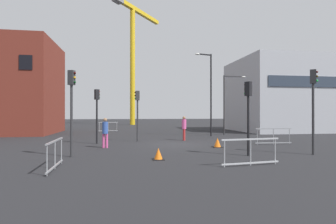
{
  "coord_description": "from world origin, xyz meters",
  "views": [
    {
      "loc": [
        -3.37,
        -18.0,
        2.09
      ],
      "look_at": [
        0.0,
        3.55,
        2.19
      ],
      "focal_mm": 29.01,
      "sensor_mm": 36.0,
      "label": 1
    }
  ],
  "objects_px": {
    "traffic_light_crosswalk": "(72,99)",
    "traffic_light_near": "(137,107)",
    "pedestrian_walking": "(184,126)",
    "streetlamp_tall": "(209,88)",
    "construction_crane": "(133,47)",
    "traffic_light_corner": "(313,98)",
    "traffic_light_far": "(248,106)",
    "traffic_cone_on_verge": "(158,154)",
    "streetlamp_short": "(228,98)",
    "traffic_cone_orange": "(217,143)",
    "pedestrian_waiting": "(105,130)",
    "traffic_light_island": "(97,107)"
  },
  "relations": [
    {
      "from": "traffic_light_island",
      "to": "pedestrian_walking",
      "type": "xyz_separation_m",
      "value": [
        6.38,
        1.29,
        -1.43
      ]
    },
    {
      "from": "traffic_cone_orange",
      "to": "traffic_cone_on_verge",
      "type": "distance_m",
      "value": 5.61
    },
    {
      "from": "traffic_light_crosswalk",
      "to": "traffic_light_near",
      "type": "bearing_deg",
      "value": 62.9
    },
    {
      "from": "streetlamp_tall",
      "to": "traffic_light_near",
      "type": "height_order",
      "value": "streetlamp_tall"
    },
    {
      "from": "traffic_light_far",
      "to": "traffic_cone_on_verge",
      "type": "xyz_separation_m",
      "value": [
        -4.5,
        -0.44,
        -2.22
      ]
    },
    {
      "from": "traffic_light_far",
      "to": "pedestrian_waiting",
      "type": "height_order",
      "value": "traffic_light_far"
    },
    {
      "from": "traffic_light_corner",
      "to": "streetlamp_tall",
      "type": "bearing_deg",
      "value": 99.41
    },
    {
      "from": "streetlamp_tall",
      "to": "traffic_light_corner",
      "type": "relative_size",
      "value": 1.74
    },
    {
      "from": "construction_crane",
      "to": "traffic_light_corner",
      "type": "bearing_deg",
      "value": -77.81
    },
    {
      "from": "traffic_light_crosswalk",
      "to": "traffic_cone_on_verge",
      "type": "distance_m",
      "value": 4.94
    },
    {
      "from": "traffic_light_island",
      "to": "pedestrian_walking",
      "type": "relative_size",
      "value": 2.01
    },
    {
      "from": "streetlamp_tall",
      "to": "traffic_light_far",
      "type": "distance_m",
      "value": 11.37
    },
    {
      "from": "traffic_light_crosswalk",
      "to": "pedestrian_waiting",
      "type": "height_order",
      "value": "traffic_light_crosswalk"
    },
    {
      "from": "traffic_cone_on_verge",
      "to": "traffic_light_far",
      "type": "bearing_deg",
      "value": 5.62
    },
    {
      "from": "traffic_light_island",
      "to": "traffic_light_corner",
      "type": "relative_size",
      "value": 0.87
    },
    {
      "from": "construction_crane",
      "to": "pedestrian_waiting",
      "type": "relative_size",
      "value": 12.05
    },
    {
      "from": "construction_crane",
      "to": "traffic_cone_orange",
      "type": "height_order",
      "value": "construction_crane"
    },
    {
      "from": "traffic_light_island",
      "to": "pedestrian_walking",
      "type": "bearing_deg",
      "value": 11.44
    },
    {
      "from": "traffic_light_far",
      "to": "traffic_cone_on_verge",
      "type": "bearing_deg",
      "value": -174.38
    },
    {
      "from": "traffic_light_island",
      "to": "traffic_light_crosswalk",
      "type": "height_order",
      "value": "traffic_light_crosswalk"
    },
    {
      "from": "pedestrian_walking",
      "to": "streetlamp_tall",
      "type": "bearing_deg",
      "value": 47.17
    },
    {
      "from": "streetlamp_tall",
      "to": "pedestrian_walking",
      "type": "relative_size",
      "value": 4.03
    },
    {
      "from": "traffic_light_near",
      "to": "traffic_light_corner",
      "type": "bearing_deg",
      "value": -42.57
    },
    {
      "from": "streetlamp_tall",
      "to": "traffic_light_crosswalk",
      "type": "height_order",
      "value": "streetlamp_tall"
    },
    {
      "from": "traffic_light_crosswalk",
      "to": "traffic_light_near",
      "type": "xyz_separation_m",
      "value": [
        3.41,
        6.67,
        -0.24
      ]
    },
    {
      "from": "streetlamp_tall",
      "to": "traffic_light_corner",
      "type": "xyz_separation_m",
      "value": [
        1.87,
        -11.3,
        -1.5
      ]
    },
    {
      "from": "streetlamp_short",
      "to": "traffic_light_corner",
      "type": "height_order",
      "value": "streetlamp_short"
    },
    {
      "from": "traffic_light_crosswalk",
      "to": "traffic_light_corner",
      "type": "relative_size",
      "value": 0.96
    },
    {
      "from": "streetlamp_short",
      "to": "traffic_cone_orange",
      "type": "height_order",
      "value": "streetlamp_short"
    },
    {
      "from": "traffic_cone_orange",
      "to": "construction_crane",
      "type": "bearing_deg",
      "value": 97.17
    },
    {
      "from": "construction_crane",
      "to": "traffic_cone_on_verge",
      "type": "relative_size",
      "value": 41.01
    },
    {
      "from": "pedestrian_walking",
      "to": "traffic_cone_orange",
      "type": "xyz_separation_m",
      "value": [
        1.12,
        -4.45,
        -0.82
      ]
    },
    {
      "from": "traffic_cone_orange",
      "to": "traffic_light_crosswalk",
      "type": "bearing_deg",
      "value": -163.29
    },
    {
      "from": "traffic_light_crosswalk",
      "to": "traffic_light_corner",
      "type": "height_order",
      "value": "traffic_light_corner"
    },
    {
      "from": "traffic_light_island",
      "to": "traffic_light_crosswalk",
      "type": "bearing_deg",
      "value": -96.23
    },
    {
      "from": "construction_crane",
      "to": "streetlamp_short",
      "type": "xyz_separation_m",
      "value": [
        8.38,
        -24.55,
        -10.57
      ]
    },
    {
      "from": "pedestrian_waiting",
      "to": "traffic_light_far",
      "type": "bearing_deg",
      "value": -30.22
    },
    {
      "from": "streetlamp_tall",
      "to": "streetlamp_short",
      "type": "xyz_separation_m",
      "value": [
        2.24,
        1.26,
        -0.82
      ]
    },
    {
      "from": "streetlamp_tall",
      "to": "traffic_light_near",
      "type": "distance_m",
      "value": 7.71
    },
    {
      "from": "traffic_light_crosswalk",
      "to": "traffic_cone_on_verge",
      "type": "relative_size",
      "value": 7.83
    },
    {
      "from": "streetlamp_tall",
      "to": "traffic_light_crosswalk",
      "type": "bearing_deg",
      "value": -134.63
    },
    {
      "from": "streetlamp_tall",
      "to": "traffic_light_far",
      "type": "height_order",
      "value": "streetlamp_tall"
    },
    {
      "from": "traffic_light_near",
      "to": "pedestrian_waiting",
      "type": "xyz_separation_m",
      "value": [
        -2.08,
        -3.43,
        -1.48
      ]
    },
    {
      "from": "traffic_light_island",
      "to": "traffic_cone_on_verge",
      "type": "relative_size",
      "value": 7.03
    },
    {
      "from": "traffic_light_corner",
      "to": "pedestrian_waiting",
      "type": "height_order",
      "value": "traffic_light_corner"
    },
    {
      "from": "traffic_light_near",
      "to": "traffic_cone_on_verge",
      "type": "xyz_separation_m",
      "value": [
        0.59,
        -8.06,
        -2.29
      ]
    },
    {
      "from": "streetlamp_tall",
      "to": "streetlamp_short",
      "type": "relative_size",
      "value": 1.3
    },
    {
      "from": "traffic_light_near",
      "to": "pedestrian_waiting",
      "type": "bearing_deg",
      "value": -121.25
    },
    {
      "from": "streetlamp_short",
      "to": "pedestrian_waiting",
      "type": "distance_m",
      "value": 13.89
    },
    {
      "from": "traffic_light_crosswalk",
      "to": "traffic_cone_orange",
      "type": "height_order",
      "value": "traffic_light_crosswalk"
    }
  ]
}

